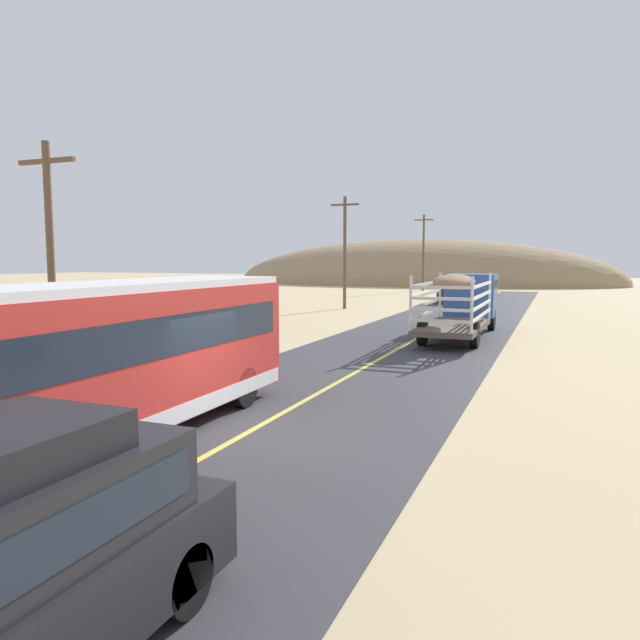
{
  "coord_description": "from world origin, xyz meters",
  "views": [
    {
      "loc": [
        6.0,
        -10.72,
        3.69
      ],
      "look_at": [
        0.0,
        4.15,
        2.03
      ],
      "focal_mm": 33.12,
      "sensor_mm": 36.0,
      "label": 1
    }
  ],
  "objects_px": {
    "power_pole_near": "(51,251)",
    "power_pole_far": "(423,250)",
    "car_far": "(453,290)",
    "boulder_far_horizon": "(97,319)",
    "power_pole_mid": "(345,249)",
    "bus": "(115,356)",
    "livestock_truck": "(465,298)"
  },
  "relations": [
    {
      "from": "car_far",
      "to": "power_pole_near",
      "type": "relative_size",
      "value": 0.63
    },
    {
      "from": "bus",
      "to": "power_pole_far",
      "type": "height_order",
      "value": "power_pole_far"
    },
    {
      "from": "bus",
      "to": "power_pole_mid",
      "type": "relative_size",
      "value": 1.21
    },
    {
      "from": "power_pole_near",
      "to": "power_pole_mid",
      "type": "height_order",
      "value": "power_pole_mid"
    },
    {
      "from": "power_pole_mid",
      "to": "power_pole_far",
      "type": "relative_size",
      "value": 0.94
    },
    {
      "from": "power_pole_mid",
      "to": "boulder_far_horizon",
      "type": "height_order",
      "value": "power_pole_mid"
    },
    {
      "from": "car_far",
      "to": "livestock_truck",
      "type": "bearing_deg",
      "value": -79.19
    },
    {
      "from": "livestock_truck",
      "to": "power_pole_mid",
      "type": "distance_m",
      "value": 16.28
    },
    {
      "from": "car_far",
      "to": "power_pole_far",
      "type": "xyz_separation_m",
      "value": [
        -6.38,
        17.71,
        3.64
      ]
    },
    {
      "from": "bus",
      "to": "power_pole_near",
      "type": "relative_size",
      "value": 1.37
    },
    {
      "from": "livestock_truck",
      "to": "boulder_far_horizon",
      "type": "height_order",
      "value": "livestock_truck"
    },
    {
      "from": "livestock_truck",
      "to": "power_pole_far",
      "type": "relative_size",
      "value": 1.1
    },
    {
      "from": "power_pole_near",
      "to": "power_pole_far",
      "type": "xyz_separation_m",
      "value": [
        0.0,
        54.91,
        0.79
      ]
    },
    {
      "from": "car_far",
      "to": "boulder_far_horizon",
      "type": "distance_m",
      "value": 29.8
    },
    {
      "from": "livestock_truck",
      "to": "power_pole_mid",
      "type": "bearing_deg",
      "value": 131.07
    },
    {
      "from": "livestock_truck",
      "to": "bus",
      "type": "bearing_deg",
      "value": -101.45
    },
    {
      "from": "livestock_truck",
      "to": "car_far",
      "type": "bearing_deg",
      "value": 100.81
    },
    {
      "from": "power_pole_mid",
      "to": "power_pole_far",
      "type": "xyz_separation_m",
      "value": [
        0.0,
        27.45,
        0.29
      ]
    },
    {
      "from": "car_far",
      "to": "boulder_far_horizon",
      "type": "xyz_separation_m",
      "value": [
        -15.53,
        -25.43,
        -0.74
      ]
    },
    {
      "from": "livestock_truck",
      "to": "power_pole_far",
      "type": "distance_m",
      "value": 41.06
    },
    {
      "from": "power_pole_mid",
      "to": "power_pole_far",
      "type": "distance_m",
      "value": 27.46
    },
    {
      "from": "bus",
      "to": "car_far",
      "type": "xyz_separation_m",
      "value": [
        -0.12,
        41.86,
        -0.66
      ]
    },
    {
      "from": "livestock_truck",
      "to": "bus",
      "type": "xyz_separation_m",
      "value": [
        -4.05,
        -20.0,
        -0.04
      ]
    },
    {
      "from": "power_pole_near",
      "to": "power_pole_mid",
      "type": "distance_m",
      "value": 27.46
    },
    {
      "from": "power_pole_near",
      "to": "boulder_far_horizon",
      "type": "height_order",
      "value": "power_pole_near"
    },
    {
      "from": "power_pole_far",
      "to": "power_pole_near",
      "type": "bearing_deg",
      "value": -90.0
    },
    {
      "from": "power_pole_near",
      "to": "bus",
      "type": "bearing_deg",
      "value": -35.62
    },
    {
      "from": "power_pole_mid",
      "to": "power_pole_near",
      "type": "bearing_deg",
      "value": -90.0
    },
    {
      "from": "bus",
      "to": "power_pole_far",
      "type": "distance_m",
      "value": 60.0
    },
    {
      "from": "boulder_far_horizon",
      "to": "power_pole_far",
      "type": "bearing_deg",
      "value": 78.03
    },
    {
      "from": "power_pole_far",
      "to": "boulder_far_horizon",
      "type": "relative_size",
      "value": 10.24
    },
    {
      "from": "car_far",
      "to": "boulder_far_horizon",
      "type": "height_order",
      "value": "car_far"
    }
  ]
}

